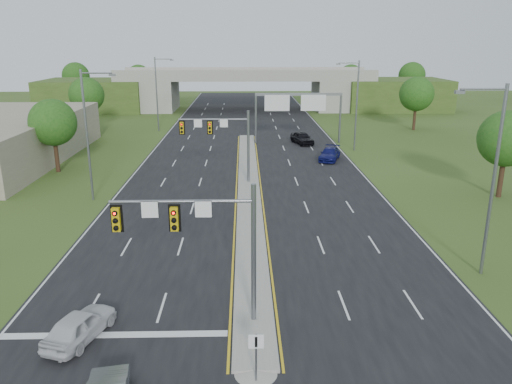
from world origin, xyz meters
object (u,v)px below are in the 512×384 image
Objects in this scene: signal_mast_near at (204,232)px; keep_right_sign at (256,350)px; signal_mast_far at (224,135)px; car_far_b at (330,154)px; car_far_c at (302,138)px; car_white at (80,325)px; overpass at (246,92)px; sign_gantry at (297,104)px.

signal_mast_near is 5.94m from keep_right_sign.
car_far_b is (11.73, 9.70, -4.00)m from signal_mast_far.
car_far_c reaches higher than car_far_b.
car_white is (-5.69, -26.19, -4.01)m from signal_mast_far.
car_far_c is (7.37, -35.76, -2.73)m from overpass.
signal_mast_far is 3.18× the size of keep_right_sign.
car_far_c is (0.69, -0.68, -4.42)m from sign_gantry.
signal_mast_near reaches higher than car_white.
car_far_b is at bearing -97.82° from car_white.
car_far_b is (2.78, -10.29, -4.52)m from sign_gantry.
overpass is (2.26, 55.07, -1.17)m from signal_mast_far.
car_white is 0.85× the size of car_far_b.
keep_right_sign is 0.47× the size of car_far_c.
sign_gantry is at bearing 123.92° from car_far_b.
signal_mast_near is 0.60× the size of sign_gantry.
signal_mast_far is 15.74m from car_far_b.
keep_right_sign is at bearing -97.70° from sign_gantry.
overpass is 16.51× the size of car_far_b.
sign_gantry reaches higher than car_far_b.
signal_mast_near is 36.85m from car_far_b.
signal_mast_far reaches higher than keep_right_sign.
signal_mast_near is at bearing -118.91° from car_far_c.
car_far_b is (9.47, 39.15, -0.79)m from keep_right_sign.
sign_gantry is at bearing 118.79° from car_far_c.
car_white is at bearing -168.16° from signal_mast_near.
overpass is (-6.68, 35.08, -1.69)m from sign_gantry.
signal_mast_near reaches higher than car_far_c.
sign_gantry reaches higher than car_white.
car_far_b is (11.73, 34.70, -4.00)m from signal_mast_near.
overpass is 16.95× the size of car_far_c.
overpass is at bearing 88.38° from signal_mast_near.
car_far_c is at bearing 121.06° from car_far_b.
overpass is at bearing 90.00° from keep_right_sign.
keep_right_sign is 40.29m from car_far_b.
signal_mast_far reaches higher than car_white.
signal_mast_near is 7.06m from car_white.
signal_mast_far is (0.00, 25.00, 0.00)m from signal_mast_near.
sign_gantry is 35.75m from overpass.
overpass is at bearing 100.79° from sign_gantry.
car_white is at bearing -125.26° from car_far_c.
keep_right_sign is (2.26, -4.45, -3.21)m from signal_mast_near.
sign_gantry is 48.66m from car_white.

